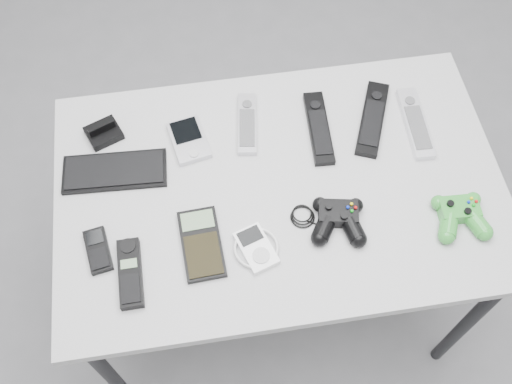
{
  "coord_description": "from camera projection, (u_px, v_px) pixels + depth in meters",
  "views": [
    {
      "loc": [
        -0.09,
        -0.65,
        1.93
      ],
      "look_at": [
        0.01,
        0.03,
        0.73
      ],
      "focal_mm": 42.0,
      "sensor_mm": 36.0,
      "label": 1
    }
  ],
  "objects": [
    {
      "name": "mp3_player",
      "position": [
        256.0,
        248.0,
        1.32
      ],
      "size": [
        0.13,
        0.13,
        0.02
      ],
      "primitive_type": "cube",
      "rotation": [
        0.0,
        0.0,
        0.32
      ],
      "color": "white",
      "rests_on": "desk"
    },
    {
      "name": "dock_bracket",
      "position": [
        103.0,
        130.0,
        1.47
      ],
      "size": [
        0.1,
        0.1,
        0.04
      ],
      "primitive_type": "cube",
      "rotation": [
        0.0,
        0.0,
        0.39
      ],
      "color": "black",
      "rests_on": "desk"
    },
    {
      "name": "pda_keyboard",
      "position": [
        115.0,
        171.0,
        1.43
      ],
      "size": [
        0.25,
        0.12,
        0.02
      ],
      "primitive_type": "cube",
      "rotation": [
        0.0,
        0.0,
        -0.06
      ],
      "color": "black",
      "rests_on": "desk"
    },
    {
      "name": "controller_green",
      "position": [
        460.0,
        214.0,
        1.35
      ],
      "size": [
        0.13,
        0.14,
        0.04
      ],
      "primitive_type": null,
      "rotation": [
        0.0,
        0.0,
        -0.05
      ],
      "color": "#23812E",
      "rests_on": "desk"
    },
    {
      "name": "remote_black_b",
      "position": [
        372.0,
        118.0,
        1.5
      ],
      "size": [
        0.14,
        0.23,
        0.02
      ],
      "primitive_type": "cube",
      "rotation": [
        0.0,
        0.0,
        -0.39
      ],
      "color": "black",
      "rests_on": "desk"
    },
    {
      "name": "calculator",
      "position": [
        201.0,
        244.0,
        1.33
      ],
      "size": [
        0.1,
        0.18,
        0.02
      ],
      "primitive_type": "cube",
      "rotation": [
        0.0,
        0.0,
        0.05
      ],
      "color": "black",
      "rests_on": "desk"
    },
    {
      "name": "remote_silver_a",
      "position": [
        247.0,
        123.0,
        1.49
      ],
      "size": [
        0.07,
        0.19,
        0.02
      ],
      "primitive_type": "cube",
      "rotation": [
        0.0,
        0.0,
        -0.14
      ],
      "color": "#BCBBC3",
      "rests_on": "desk"
    },
    {
      "name": "remote_black_a",
      "position": [
        319.0,
        128.0,
        1.48
      ],
      "size": [
        0.06,
        0.22,
        0.02
      ],
      "primitive_type": "cube",
      "rotation": [
        0.0,
        0.0,
        -0.05
      ],
      "color": "black",
      "rests_on": "desk"
    },
    {
      "name": "desk",
      "position": [
        279.0,
        198.0,
        1.47
      ],
      "size": [
        1.06,
        0.68,
        0.71
      ],
      "color": "#9E9EA0",
      "rests_on": "floor"
    },
    {
      "name": "cordless_handset",
      "position": [
        130.0,
        273.0,
        1.29
      ],
      "size": [
        0.05,
        0.16,
        0.02
      ],
      "primitive_type": "cube",
      "rotation": [
        0.0,
        0.0,
        0.01
      ],
      "color": "black",
      "rests_on": "desk"
    },
    {
      "name": "controller_black",
      "position": [
        338.0,
        218.0,
        1.35
      ],
      "size": [
        0.23,
        0.17,
        0.04
      ],
      "primitive_type": null,
      "rotation": [
        0.0,
        0.0,
        -0.19
      ],
      "color": "black",
      "rests_on": "desk"
    },
    {
      "name": "remote_silver_b",
      "position": [
        415.0,
        123.0,
        1.49
      ],
      "size": [
        0.06,
        0.21,
        0.02
      ],
      "primitive_type": "cube",
      "rotation": [
        0.0,
        0.0,
        -0.04
      ],
      "color": "silver",
      "rests_on": "desk"
    },
    {
      "name": "mobile_phone",
      "position": [
        98.0,
        250.0,
        1.32
      ],
      "size": [
        0.07,
        0.11,
        0.02
      ],
      "primitive_type": "cube",
      "rotation": [
        0.0,
        0.0,
        0.17
      ],
      "color": "black",
      "rests_on": "desk"
    },
    {
      "name": "pda",
      "position": [
        189.0,
        140.0,
        1.47
      ],
      "size": [
        0.1,
        0.14,
        0.02
      ],
      "primitive_type": "cube",
      "rotation": [
        0.0,
        0.0,
        0.19
      ],
      "color": "#BCBBC3",
      "rests_on": "desk"
    },
    {
      "name": "floor",
      "position": [
        254.0,
        308.0,
        2.0
      ],
      "size": [
        3.5,
        3.5,
        0.0
      ],
      "primitive_type": "plane",
      "color": "slate",
      "rests_on": "ground"
    }
  ]
}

